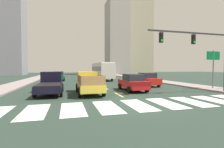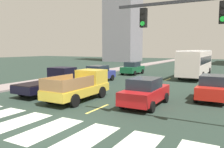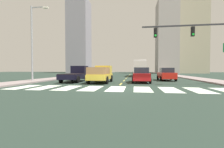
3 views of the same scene
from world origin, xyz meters
TOP-DOWN VIEW (x-y plane):
  - ground_plane at (0.00, 0.00)m, footprint 160.00×160.00m
  - sidewalk_left at (-10.99, 18.00)m, footprint 3.03×110.00m
  - crosswalk_stripe_3 at (-1.99, 0.00)m, footprint 1.32×3.42m
  - crosswalk_stripe_4 at (0.00, 0.00)m, footprint 1.32×3.42m
  - crosswalk_stripe_5 at (1.99, 0.00)m, footprint 1.32×3.42m
  - lane_dash_0 at (0.00, 4.00)m, footprint 0.16×2.40m
  - lane_dash_1 at (0.00, 9.00)m, footprint 0.16×2.40m
  - lane_dash_2 at (0.00, 14.00)m, footprint 0.16×2.40m
  - lane_dash_3 at (0.00, 19.00)m, footprint 0.16×2.40m
  - lane_dash_4 at (0.00, 24.00)m, footprint 0.16×2.40m
  - lane_dash_5 at (0.00, 29.00)m, footprint 0.16×2.40m
  - lane_dash_6 at (0.00, 34.00)m, footprint 0.16×2.40m
  - lane_dash_7 at (0.00, 39.00)m, footprint 0.16×2.40m
  - pickup_stakebed at (-2.39, 5.66)m, footprint 2.18×5.20m
  - pickup_dark at (-5.75, 6.36)m, footprint 2.18×5.20m
  - city_bus at (2.39, 22.68)m, footprint 2.72×10.80m
  - sedan_near_left at (-5.76, 22.01)m, footprint 2.02×4.40m
  - sedan_near_right at (2.13, 6.08)m, footprint 2.02×4.40m
  - sedan_far at (-6.04, 13.65)m, footprint 2.02×4.40m
  - sedan_mid at (5.63, 9.82)m, footprint 2.02×4.40m
  - block_mid_left at (-22.49, 52.85)m, footprint 8.63×8.69m

SIDE VIEW (x-z plane):
  - ground_plane at x=0.00m, z-range 0.00..0.00m
  - lane_dash_0 at x=0.00m, z-range 0.00..0.01m
  - lane_dash_1 at x=0.00m, z-range 0.00..0.01m
  - lane_dash_2 at x=0.00m, z-range 0.00..0.01m
  - lane_dash_3 at x=0.00m, z-range 0.00..0.01m
  - lane_dash_4 at x=0.00m, z-range 0.00..0.01m
  - lane_dash_5 at x=0.00m, z-range 0.00..0.01m
  - lane_dash_6 at x=0.00m, z-range 0.00..0.01m
  - lane_dash_7 at x=0.00m, z-range 0.00..0.01m
  - crosswalk_stripe_3 at x=-1.99m, z-range 0.00..0.01m
  - crosswalk_stripe_4 at x=0.00m, z-range 0.00..0.01m
  - crosswalk_stripe_5 at x=1.99m, z-range 0.00..0.01m
  - sidewalk_left at x=-10.99m, z-range 0.00..0.15m
  - sedan_near_left at x=-5.76m, z-range 0.00..1.72m
  - sedan_near_right at x=2.13m, z-range 0.00..1.72m
  - sedan_far at x=-6.04m, z-range 0.00..1.72m
  - sedan_mid at x=5.63m, z-range 0.00..1.72m
  - pickup_dark at x=-5.75m, z-range -0.06..1.90m
  - pickup_stakebed at x=-2.39m, z-range -0.04..1.92m
  - city_bus at x=2.39m, z-range 0.29..3.61m
  - block_mid_left at x=-22.49m, z-range 0.00..31.13m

